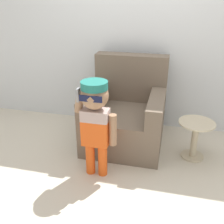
{
  "coord_description": "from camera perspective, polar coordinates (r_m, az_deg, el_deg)",
  "views": [
    {
      "loc": [
        0.52,
        -2.85,
        1.79
      ],
      "look_at": [
        -0.09,
        -0.28,
        0.58
      ],
      "focal_mm": 42.0,
      "sensor_mm": 36.0,
      "label": 1
    }
  ],
  "objects": [
    {
      "name": "side_table",
      "position": [
        3.18,
        17.62,
        -5.05
      ],
      "size": [
        0.41,
        0.41,
        0.46
      ],
      "color": "beige",
      "rests_on": "ground_plane"
    },
    {
      "name": "armchair",
      "position": [
        3.35,
        3.06,
        -0.48
      ],
      "size": [
        0.96,
        0.99,
        1.07
      ],
      "color": "#6B5B4C",
      "rests_on": "ground_plane"
    },
    {
      "name": "ground_plane",
      "position": [
        3.41,
        2.65,
        -7.13
      ],
      "size": [
        10.0,
        10.0,
        0.0
      ],
      "primitive_type": "plane",
      "color": "beige"
    },
    {
      "name": "wall_back",
      "position": [
        3.62,
        5.28,
        16.71
      ],
      "size": [
        10.0,
        0.05,
        2.6
      ],
      "color": "silver",
      "rests_on": "ground_plane"
    },
    {
      "name": "person_child",
      "position": [
        2.57,
        -3.63,
        -0.72
      ],
      "size": [
        0.43,
        0.32,
        1.04
      ],
      "color": "#E05119",
      "rests_on": "ground_plane"
    }
  ]
}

